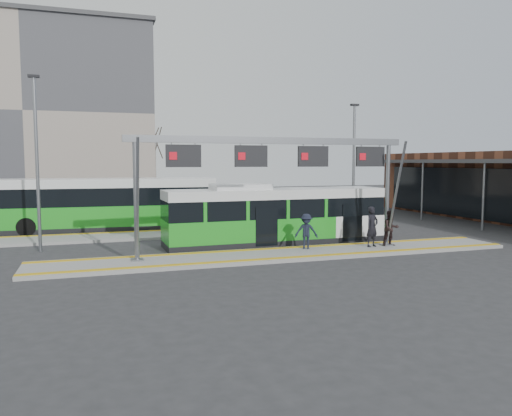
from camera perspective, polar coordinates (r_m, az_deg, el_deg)
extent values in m
plane|color=#2D2D30|center=(22.73, 3.30, -5.49)|extent=(120.00, 120.00, 0.00)
cube|color=gray|center=(22.71, 3.30, -5.31)|extent=(22.00, 3.00, 0.15)
cube|color=gray|center=(29.35, -9.86, -2.96)|extent=(20.00, 3.00, 0.15)
cube|color=gold|center=(23.75, 2.27, -4.62)|extent=(22.00, 0.35, 0.02)
cube|color=gold|center=(21.65, 4.43, -5.61)|extent=(22.00, 0.35, 0.02)
cube|color=gold|center=(30.47, -10.18, -2.50)|extent=(20.00, 0.35, 0.02)
cylinder|color=slate|center=(21.17, -13.55, 0.88)|extent=(0.20, 0.20, 5.05)
cube|color=slate|center=(21.50, -13.41, -5.76)|extent=(0.50, 0.50, 0.06)
cylinder|color=slate|center=(20.48, -13.39, 0.74)|extent=(0.12, 1.46, 4.90)
cylinder|color=slate|center=(25.19, 14.78, 1.54)|extent=(0.20, 0.20, 5.05)
cube|color=slate|center=(25.47, 14.65, -4.07)|extent=(0.50, 0.50, 0.06)
cylinder|color=slate|center=(24.61, 15.68, 1.43)|extent=(0.12, 1.46, 4.90)
cube|color=slate|center=(22.45, 1.89, 7.72)|extent=(13.00, 0.25, 0.30)
cube|color=black|center=(21.37, -8.28, 5.91)|extent=(1.50, 0.12, 0.95)
cube|color=red|center=(21.23, -9.45, 5.90)|extent=(0.32, 0.02, 0.32)
cube|color=black|center=(22.10, -0.56, 5.94)|extent=(1.50, 0.12, 0.95)
cube|color=red|center=(21.90, -1.63, 5.95)|extent=(0.32, 0.02, 0.32)
cube|color=black|center=(23.20, 6.55, 5.88)|extent=(1.50, 0.12, 0.95)
cube|color=red|center=(22.95, 5.60, 5.89)|extent=(0.32, 0.02, 0.32)
cube|color=black|center=(24.61, 12.93, 5.74)|extent=(1.50, 0.12, 0.95)
cube|color=red|center=(24.32, 12.10, 5.77)|extent=(0.32, 0.02, 0.32)
cube|color=#3F3F42|center=(35.01, 26.74, 4.81)|extent=(4.00, 30.00, 0.25)
cylinder|color=slate|center=(33.89, 24.56, 1.26)|extent=(0.14, 0.14, 4.30)
cylinder|color=slate|center=(38.49, 18.48, 1.89)|extent=(0.14, 0.14, 4.30)
cube|color=#A19386|center=(57.22, -24.43, 9.59)|extent=(24.00, 12.00, 18.00)
cube|color=#3F3F42|center=(58.71, -24.80, 18.57)|extent=(24.50, 12.50, 0.40)
cube|color=black|center=(25.96, 2.25, -3.76)|extent=(11.52, 2.67, 0.33)
cube|color=green|center=(25.85, 2.26, -2.19)|extent=(11.52, 2.67, 1.10)
cube|color=black|center=(25.74, 2.26, 0.08)|extent=(11.52, 2.60, 0.96)
cube|color=white|center=(25.68, 2.27, 1.67)|extent=(11.52, 2.67, 0.48)
cube|color=orange|center=(28.32, 13.10, 1.68)|extent=(0.08, 1.71, 0.27)
cube|color=white|center=(25.02, -1.80, 2.46)|extent=(2.90, 1.76, 0.29)
cylinder|color=black|center=(23.69, -5.85, -3.89)|extent=(0.96, 0.31, 0.96)
cylinder|color=black|center=(25.75, -6.98, -3.17)|extent=(0.96, 0.31, 0.96)
cylinder|color=black|center=(26.44, 10.07, -2.99)|extent=(0.96, 0.31, 0.96)
cylinder|color=black|center=(28.30, 7.93, -2.42)|extent=(0.96, 0.31, 0.96)
cube|color=black|center=(32.22, -16.41, -2.16)|extent=(13.07, 3.43, 0.38)
cube|color=green|center=(32.13, -16.45, -0.73)|extent=(13.07, 3.43, 1.24)
cube|color=black|center=(32.03, -16.50, 1.33)|extent=(13.07, 3.35, 1.08)
cube|color=white|center=(31.99, -16.54, 2.78)|extent=(13.07, 3.43, 0.54)
cylinder|color=black|center=(31.39, -24.77, -1.98)|extent=(1.09, 0.38, 1.08)
cylinder|color=black|center=(33.79, -24.09, -1.47)|extent=(1.09, 0.38, 1.08)
cylinder|color=black|center=(31.12, -9.30, -1.62)|extent=(1.09, 0.38, 1.08)
cylinder|color=black|center=(33.54, -9.75, -1.13)|extent=(1.09, 0.38, 1.08)
cylinder|color=black|center=(34.03, -26.47, -1.59)|extent=(1.02, 0.37, 1.00)
cylinder|color=black|center=(36.22, -25.74, -1.17)|extent=(1.02, 0.37, 1.00)
imported|color=black|center=(24.76, 13.14, -2.10)|extent=(0.82, 0.65, 1.95)
imported|color=black|center=(25.22, 15.16, -2.26)|extent=(0.85, 0.66, 1.73)
imported|color=black|center=(23.64, 5.76, -2.67)|extent=(1.23, 1.00, 1.67)
cylinder|color=#382B21|center=(53.54, -14.08, 4.95)|extent=(0.28, 0.28, 8.15)
cylinder|color=#382B21|center=(54.33, -11.50, 4.52)|extent=(0.28, 0.28, 7.24)
cylinder|color=slate|center=(25.53, -23.73, 4.49)|extent=(0.16, 0.16, 8.18)
cube|color=black|center=(25.83, -24.08, 13.59)|extent=(0.50, 0.25, 0.12)
cylinder|color=slate|center=(31.20, 11.09, 4.45)|extent=(0.16, 0.16, 7.69)
cube|color=black|center=(31.38, 11.21, 11.48)|extent=(0.50, 0.25, 0.12)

